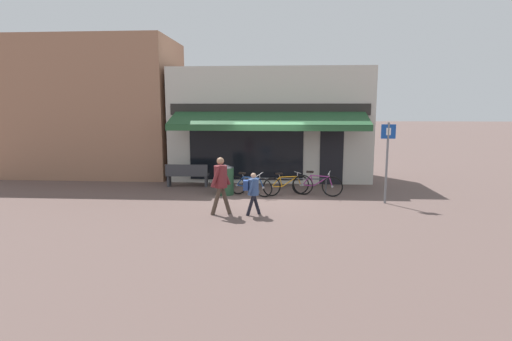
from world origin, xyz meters
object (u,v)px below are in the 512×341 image
object	(u,v)px
pedestrian_adult	(221,180)
park_bench	(187,175)
bicycle_purple	(317,185)
parking_sign	(387,154)
bicycle_blue	(250,186)
pedestrian_child	(252,189)
litter_bin	(225,179)
bicycle_orange	(286,185)

from	to	relation	value
pedestrian_adult	park_bench	bearing A→B (deg)	122.41
bicycle_purple	parking_sign	world-z (taller)	parking_sign
bicycle_blue	pedestrian_child	xyz separation A→B (m)	(0.28, -2.43, 0.38)
bicycle_blue	pedestrian_adult	world-z (taller)	pedestrian_adult
bicycle_purple	parking_sign	size ratio (longest dim) A/B	0.67
bicycle_purple	litter_bin	bearing A→B (deg)	-165.70
pedestrian_child	park_bench	bearing A→B (deg)	121.67
pedestrian_adult	pedestrian_child	distance (m)	0.92
bicycle_orange	park_bench	xyz separation A→B (m)	(-3.76, 1.23, 0.11)
bicycle_blue	park_bench	distance (m)	2.91
bicycle_orange	park_bench	size ratio (longest dim) A/B	1.00
bicycle_purple	pedestrian_adult	world-z (taller)	pedestrian_adult
bicycle_blue	bicycle_orange	xyz separation A→B (m)	(1.24, 0.23, -0.01)
pedestrian_child	parking_sign	world-z (taller)	parking_sign
bicycle_orange	pedestrian_adult	bearing A→B (deg)	-147.38
pedestrian_adult	litter_bin	world-z (taller)	pedestrian_adult
bicycle_blue	parking_sign	xyz separation A→B (m)	(4.35, -0.74, 1.19)
pedestrian_adult	park_bench	xyz separation A→B (m)	(-1.91, 3.88, -0.52)
pedestrian_adult	park_bench	distance (m)	4.36
pedestrian_child	parking_sign	xyz separation A→B (m)	(4.07, 1.68, 0.81)
bicycle_blue	bicycle_orange	size ratio (longest dim) A/B	1.00
parking_sign	park_bench	distance (m)	7.29
park_bench	bicycle_blue	bearing A→B (deg)	-31.54
parking_sign	park_bench	xyz separation A→B (m)	(-6.87, 2.20, -1.09)
litter_bin	park_bench	distance (m)	2.10
bicycle_orange	park_bench	bearing A→B (deg)	139.36
bicycle_purple	litter_bin	world-z (taller)	litter_bin
pedestrian_adult	park_bench	size ratio (longest dim) A/B	1.02
park_bench	parking_sign	bearing A→B (deg)	-19.17
bicycle_orange	bicycle_purple	size ratio (longest dim) A/B	0.95
pedestrian_child	parking_sign	distance (m)	4.48
bicycle_purple	parking_sign	xyz separation A→B (m)	(2.05, -0.91, 1.17)
litter_bin	pedestrian_adult	bearing A→B (deg)	-84.49
bicycle_orange	litter_bin	world-z (taller)	litter_bin
bicycle_orange	parking_sign	distance (m)	3.47
bicycle_orange	pedestrian_child	world-z (taller)	pedestrian_child
pedestrian_child	litter_bin	xyz separation A→B (m)	(-1.14, 2.60, -0.20)
pedestrian_adult	parking_sign	bearing A→B (deg)	24.98
bicycle_purple	litter_bin	size ratio (longest dim) A/B	1.59
bicycle_orange	bicycle_purple	world-z (taller)	bicycle_purple
litter_bin	park_bench	xyz separation A→B (m)	(-1.66, 1.28, -0.07)
bicycle_blue	pedestrian_adult	distance (m)	2.58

